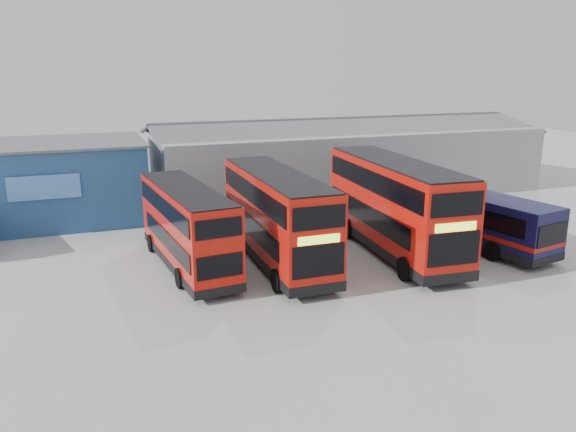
{
  "coord_description": "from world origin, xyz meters",
  "views": [
    {
      "loc": [
        -11.92,
        -20.84,
        9.77
      ],
      "look_at": [
        -1.84,
        6.06,
        2.1
      ],
      "focal_mm": 35.0,
      "sensor_mm": 36.0,
      "label": 1
    }
  ],
  "objects_px": {
    "maintenance_shed": "(341,158)",
    "double_decker_centre": "(277,219)",
    "office_block": "(48,181)",
    "single_decker_blue": "(464,217)",
    "double_decker_right": "(394,207)",
    "double_decker_left": "(187,228)"
  },
  "relations": [
    {
      "from": "double_decker_right",
      "to": "maintenance_shed",
      "type": "bearing_deg",
      "value": 78.48
    },
    {
      "from": "maintenance_shed",
      "to": "double_decker_right",
      "type": "xyz_separation_m",
      "value": [
        -4.42,
        -15.6,
        -0.12
      ]
    },
    {
      "from": "maintenance_shed",
      "to": "double_decker_centre",
      "type": "height_order",
      "value": "maintenance_shed"
    },
    {
      "from": "office_block",
      "to": "maintenance_shed",
      "type": "relative_size",
      "value": 0.4
    },
    {
      "from": "single_decker_blue",
      "to": "double_decker_centre",
      "type": "bearing_deg",
      "value": -12.94
    },
    {
      "from": "office_block",
      "to": "double_decker_centre",
      "type": "distance_m",
      "value": 17.12
    },
    {
      "from": "maintenance_shed",
      "to": "double_decker_left",
      "type": "distance_m",
      "value": 20.88
    },
    {
      "from": "office_block",
      "to": "double_decker_centre",
      "type": "height_order",
      "value": "office_block"
    },
    {
      "from": "office_block",
      "to": "double_decker_centre",
      "type": "relative_size",
      "value": 1.11
    },
    {
      "from": "maintenance_shed",
      "to": "double_decker_centre",
      "type": "xyz_separation_m",
      "value": [
        -10.84,
        -14.98,
        -0.28
      ]
    },
    {
      "from": "office_block",
      "to": "double_decker_centre",
      "type": "bearing_deg",
      "value": -49.3
    },
    {
      "from": "double_decker_left",
      "to": "office_block",
      "type": "bearing_deg",
      "value": -66.44
    },
    {
      "from": "double_decker_left",
      "to": "double_decker_right",
      "type": "distance_m",
      "value": 10.93
    },
    {
      "from": "office_block",
      "to": "double_decker_left",
      "type": "xyz_separation_m",
      "value": [
        6.74,
        -12.23,
        -0.53
      ]
    },
    {
      "from": "double_decker_centre",
      "to": "maintenance_shed",
      "type": "bearing_deg",
      "value": 54.92
    },
    {
      "from": "maintenance_shed",
      "to": "single_decker_blue",
      "type": "height_order",
      "value": "maintenance_shed"
    },
    {
      "from": "double_decker_centre",
      "to": "single_decker_blue",
      "type": "relative_size",
      "value": 0.98
    },
    {
      "from": "office_block",
      "to": "double_decker_right",
      "type": "height_order",
      "value": "office_block"
    },
    {
      "from": "office_block",
      "to": "maintenance_shed",
      "type": "bearing_deg",
      "value": 5.21
    },
    {
      "from": "double_decker_left",
      "to": "single_decker_blue",
      "type": "height_order",
      "value": "double_decker_left"
    },
    {
      "from": "single_decker_blue",
      "to": "double_decker_right",
      "type": "bearing_deg",
      "value": -8.88
    },
    {
      "from": "double_decker_centre",
      "to": "double_decker_right",
      "type": "bearing_deg",
      "value": -4.69
    }
  ]
}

